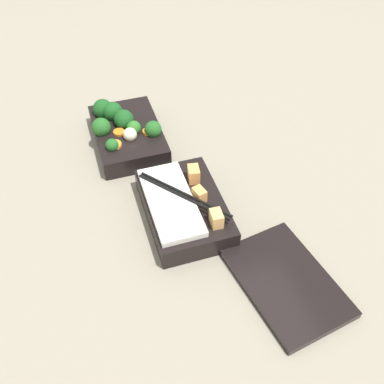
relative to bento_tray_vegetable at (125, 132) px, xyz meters
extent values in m
plane|color=gray|center=(0.12, 0.03, -0.03)|extent=(3.00, 3.00, 0.00)
cube|color=black|center=(0.00, 0.00, -0.01)|extent=(0.21, 0.14, 0.04)
sphere|color=#2D7028|center=(0.02, 0.02, 0.02)|extent=(0.03, 0.03, 0.03)
sphere|color=#19511E|center=(-0.01, 0.00, 0.02)|extent=(0.04, 0.04, 0.04)
sphere|color=#236023|center=(0.04, 0.05, 0.02)|extent=(0.04, 0.04, 0.04)
sphere|color=#19511E|center=(-0.06, -0.03, 0.02)|extent=(0.04, 0.04, 0.04)
sphere|color=#19511E|center=(-0.05, -0.02, 0.02)|extent=(0.04, 0.04, 0.04)
sphere|color=#236023|center=(0.06, -0.04, 0.02)|extent=(0.03, 0.03, 0.03)
sphere|color=#236023|center=(0.00, -0.05, 0.02)|extent=(0.04, 0.04, 0.04)
cylinder|color=orange|center=(0.03, 0.04, 0.02)|extent=(0.03, 0.03, 0.01)
cylinder|color=orange|center=(0.02, -0.02, 0.02)|extent=(0.03, 0.03, 0.01)
cylinder|color=orange|center=(0.05, -0.03, 0.02)|extent=(0.04, 0.04, 0.01)
sphere|color=beige|center=(0.04, 0.00, 0.02)|extent=(0.03, 0.03, 0.03)
cube|color=black|center=(0.24, 0.06, -0.01)|extent=(0.21, 0.14, 0.04)
cube|color=white|center=(0.24, 0.03, 0.02)|extent=(0.18, 0.08, 0.01)
cube|color=#F4A356|center=(0.20, 0.09, 0.03)|extent=(0.03, 0.02, 0.03)
cube|color=#F4A356|center=(0.25, 0.08, 0.02)|extent=(0.03, 0.02, 0.02)
cube|color=#EAB266|center=(0.31, 0.09, 0.03)|extent=(0.03, 0.02, 0.03)
cylinder|color=black|center=(0.25, 0.05, 0.03)|extent=(0.15, 0.12, 0.01)
cylinder|color=black|center=(0.24, 0.06, 0.03)|extent=(0.15, 0.12, 0.01)
cube|color=black|center=(0.43, 0.17, -0.02)|extent=(0.22, 0.16, 0.01)
camera|label=1|loc=(0.77, -0.09, 0.59)|focal=42.00mm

